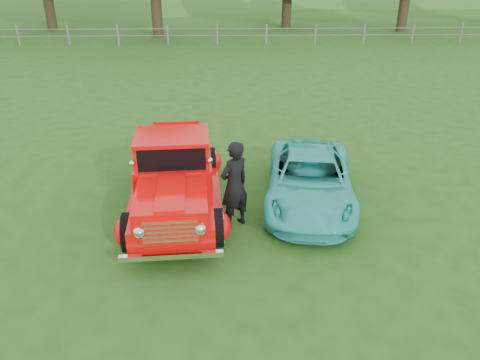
{
  "coord_description": "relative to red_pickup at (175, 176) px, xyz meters",
  "views": [
    {
      "loc": [
        0.7,
        -7.42,
        5.18
      ],
      "look_at": [
        0.9,
        1.2,
        0.94
      ],
      "focal_mm": 35.0,
      "sensor_mm": 36.0,
      "label": 1
    }
  ],
  "objects": [
    {
      "name": "distant_hills",
      "position": [
        -3.58,
        57.74,
        -5.34
      ],
      "size": [
        116.0,
        60.0,
        18.0
      ],
      "color": "#366A27",
      "rests_on": "ground"
    },
    {
      "name": "man",
      "position": [
        1.28,
        -0.73,
        0.14
      ],
      "size": [
        0.81,
        0.78,
        1.87
      ],
      "primitive_type": "imported",
      "rotation": [
        0.0,
        0.0,
        3.82
      ],
      "color": "black",
      "rests_on": "ground"
    },
    {
      "name": "teal_sedan",
      "position": [
        2.99,
        0.22,
        -0.23
      ],
      "size": [
        2.45,
        4.33,
        1.14
      ],
      "primitive_type": "imported",
      "rotation": [
        0.0,
        0.0,
        -0.14
      ],
      "color": "#31C5BA",
      "rests_on": "ground"
    },
    {
      "name": "red_pickup",
      "position": [
        0.0,
        0.0,
        0.0
      ],
      "size": [
        2.48,
        5.09,
        1.78
      ],
      "rotation": [
        0.0,
        0.0,
        0.07
      ],
      "color": "black",
      "rests_on": "ground"
    },
    {
      "name": "ground",
      "position": [
        0.5,
        -1.72,
        -0.8
      ],
      "size": [
        140.0,
        140.0,
        0.0
      ],
      "primitive_type": "plane",
      "color": "#204F15",
      "rests_on": "ground"
    },
    {
      "name": "fence_line",
      "position": [
        0.5,
        20.28,
        -0.19
      ],
      "size": [
        48.0,
        0.12,
        1.2
      ],
      "color": "#6C665B",
      "rests_on": "ground"
    }
  ]
}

